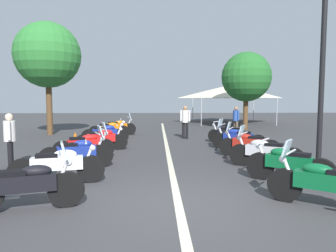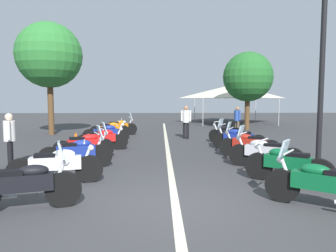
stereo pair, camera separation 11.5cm
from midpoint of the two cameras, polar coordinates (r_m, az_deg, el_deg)
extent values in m
plane|color=#38383A|center=(6.06, 1.35, -14.19)|extent=(80.00, 80.00, 0.00)
cube|color=beige|center=(12.30, -0.38, -4.36)|extent=(26.96, 0.16, 0.01)
cylinder|color=black|center=(6.15, -18.67, -10.95)|extent=(0.33, 0.67, 0.66)
cube|color=black|center=(6.14, -25.15, -9.45)|extent=(0.57, 1.07, 0.30)
ellipsoid|color=black|center=(6.08, -23.51, -7.60)|extent=(0.40, 0.57, 0.22)
cube|color=black|center=(6.13, -27.27, -7.83)|extent=(0.39, 0.54, 0.12)
cylinder|color=silver|center=(6.08, -19.32, -8.25)|extent=(0.15, 0.30, 0.58)
cylinder|color=silver|center=(6.01, -19.80, -4.91)|extent=(0.60, 0.22, 0.04)
sphere|color=silver|center=(6.04, -18.32, -6.37)|extent=(0.14, 0.14, 0.14)
cylinder|color=silver|center=(6.44, -28.56, -11.48)|extent=(0.24, 0.55, 0.08)
cube|color=silver|center=(6.00, -19.05, -4.23)|extent=(0.38, 0.22, 0.32)
cylinder|color=black|center=(7.73, -14.39, -7.63)|extent=(0.29, 0.66, 0.65)
cylinder|color=black|center=(7.86, -25.57, -7.76)|extent=(0.29, 0.66, 0.65)
cube|color=white|center=(7.72, -20.07, -6.43)|extent=(0.54, 1.18, 0.30)
ellipsoid|color=white|center=(7.67, -18.77, -4.94)|extent=(0.37, 0.57, 0.22)
cube|color=black|center=(7.71, -21.74, -5.14)|extent=(0.36, 0.53, 0.12)
cylinder|color=silver|center=(7.67, -14.89, -5.45)|extent=(0.14, 0.30, 0.58)
cylinder|color=silver|center=(7.62, -15.25, -2.80)|extent=(0.61, 0.18, 0.04)
sphere|color=silver|center=(7.64, -14.10, -3.96)|extent=(0.14, 0.14, 0.14)
cylinder|color=silver|center=(8.00, -23.17, -8.16)|extent=(0.21, 0.55, 0.08)
cylinder|color=black|center=(9.36, -12.50, -5.32)|extent=(0.39, 0.68, 0.68)
cylinder|color=black|center=(9.19, -21.11, -5.73)|extent=(0.39, 0.68, 0.68)
cube|color=navy|center=(9.22, -16.79, -4.44)|extent=(0.66, 1.09, 0.30)
ellipsoid|color=navy|center=(9.21, -15.71, -3.16)|extent=(0.44, 0.58, 0.22)
cube|color=black|center=(9.17, -18.18, -3.39)|extent=(0.42, 0.54, 0.12)
cylinder|color=silver|center=(9.30, -12.90, -3.52)|extent=(0.18, 0.29, 0.58)
cylinder|color=silver|center=(9.25, -13.18, -1.33)|extent=(0.59, 0.27, 0.04)
sphere|color=silver|center=(9.30, -12.26, -2.27)|extent=(0.14, 0.14, 0.14)
cylinder|color=silver|center=(9.40, -19.44, -6.08)|extent=(0.28, 0.54, 0.08)
cube|color=silver|center=(9.26, -12.71, -0.88)|extent=(0.38, 0.25, 0.32)
cylinder|color=black|center=(10.95, -11.78, -3.95)|extent=(0.37, 0.64, 0.64)
cylinder|color=black|center=(10.74, -19.12, -4.29)|extent=(0.37, 0.64, 0.64)
cube|color=red|center=(10.80, -15.44, -3.18)|extent=(0.66, 1.09, 0.30)
ellipsoid|color=red|center=(10.80, -14.52, -2.09)|extent=(0.44, 0.58, 0.22)
cube|color=black|center=(10.74, -16.62, -2.28)|extent=(0.42, 0.54, 0.12)
cylinder|color=silver|center=(10.90, -12.12, -2.40)|extent=(0.17, 0.29, 0.58)
cylinder|color=silver|center=(10.85, -12.36, -0.52)|extent=(0.59, 0.27, 0.04)
sphere|color=silver|center=(10.90, -11.57, -1.33)|extent=(0.14, 0.14, 0.14)
cylinder|color=silver|center=(10.96, -17.73, -4.57)|extent=(0.28, 0.54, 0.08)
cube|color=silver|center=(10.86, -11.95, -0.14)|extent=(0.38, 0.25, 0.32)
cylinder|color=black|center=(12.48, -9.13, -2.86)|extent=(0.25, 0.64, 0.62)
cylinder|color=black|center=(12.48, -15.62, -2.97)|extent=(0.25, 0.64, 0.62)
cube|color=red|center=(12.44, -12.39, -2.10)|extent=(0.47, 1.10, 0.30)
ellipsoid|color=red|center=(12.41, -11.58, -1.17)|extent=(0.35, 0.56, 0.22)
cube|color=black|center=(12.42, -13.42, -1.29)|extent=(0.34, 0.52, 0.12)
cylinder|color=silver|center=(12.44, -9.43, -1.49)|extent=(0.12, 0.30, 0.58)
cylinder|color=silver|center=(12.40, -9.64, 0.16)|extent=(0.62, 0.15, 0.04)
sphere|color=silver|center=(12.42, -8.93, -0.56)|extent=(0.14, 0.14, 0.14)
cylinder|color=silver|center=(12.66, -14.28, -3.26)|extent=(0.18, 0.56, 0.08)
cylinder|color=black|center=(14.27, -8.87, -1.78)|extent=(0.29, 0.69, 0.67)
cylinder|color=black|center=(14.18, -14.57, -1.92)|extent=(0.29, 0.69, 0.67)
cube|color=navy|center=(14.19, -11.72, -1.13)|extent=(0.52, 1.11, 0.30)
ellipsoid|color=navy|center=(14.18, -11.01, -0.31)|extent=(0.37, 0.57, 0.22)
cube|color=black|center=(14.16, -12.62, -0.43)|extent=(0.36, 0.53, 0.12)
cylinder|color=silver|center=(14.24, -9.12, -0.59)|extent=(0.14, 0.30, 0.58)
cylinder|color=silver|center=(14.20, -9.30, 0.85)|extent=(0.61, 0.18, 0.04)
sphere|color=silver|center=(14.23, -8.69, 0.22)|extent=(0.14, 0.14, 0.14)
cylinder|color=silver|center=(14.38, -13.44, -2.21)|extent=(0.21, 0.55, 0.08)
cylinder|color=black|center=(15.88, -8.52, -1.10)|extent=(0.25, 0.69, 0.68)
cylinder|color=black|center=(15.87, -13.45, -1.18)|extent=(0.25, 0.69, 0.68)
cube|color=orange|center=(15.84, -10.99, -0.49)|extent=(0.44, 1.07, 0.30)
ellipsoid|color=orange|center=(15.83, -10.35, 0.24)|extent=(0.34, 0.55, 0.22)
cube|color=black|center=(15.83, -11.80, 0.14)|extent=(0.33, 0.52, 0.12)
cylinder|color=silver|center=(15.84, -8.75, -0.02)|extent=(0.12, 0.30, 0.58)
cylinder|color=silver|center=(15.82, -8.91, 1.27)|extent=(0.62, 0.14, 0.04)
sphere|color=silver|center=(15.83, -8.36, 0.70)|extent=(0.14, 0.14, 0.14)
cylinder|color=silver|center=(16.05, -12.44, -1.46)|extent=(0.17, 0.56, 0.08)
cylinder|color=black|center=(17.50, -7.20, -0.55)|extent=(0.33, 0.68, 0.67)
cylinder|color=black|center=(17.27, -11.93, -0.69)|extent=(0.33, 0.68, 0.67)
cube|color=orange|center=(17.36, -9.55, -0.03)|extent=(0.59, 1.14, 0.30)
ellipsoid|color=orange|center=(17.37, -8.98, 0.65)|extent=(0.40, 0.57, 0.22)
cube|color=black|center=(17.31, -10.28, 0.55)|extent=(0.39, 0.53, 0.12)
cylinder|color=silver|center=(17.47, -7.40, 0.43)|extent=(0.15, 0.30, 0.58)
cylinder|color=silver|center=(17.43, -7.54, 1.60)|extent=(0.60, 0.22, 0.04)
sphere|color=silver|center=(17.47, -7.05, 1.09)|extent=(0.14, 0.14, 0.14)
cylinder|color=silver|center=(17.49, -11.05, -0.93)|extent=(0.24, 0.55, 0.08)
cube|color=silver|center=(17.45, -7.29, 1.84)|extent=(0.38, 0.22, 0.32)
cylinder|color=black|center=(6.53, 20.13, -10.12)|extent=(0.50, 0.60, 0.65)
cube|color=#0C592D|center=(6.34, 26.86, -9.12)|extent=(0.92, 1.08, 0.30)
ellipsoid|color=#0C592D|center=(6.32, 25.31, -7.24)|extent=(0.52, 0.57, 0.22)
cylinder|color=silver|center=(6.44, 20.73, -7.59)|extent=(0.23, 0.27, 0.58)
cylinder|color=silver|center=(6.37, 21.18, -4.46)|extent=(0.52, 0.41, 0.04)
sphere|color=silver|center=(6.43, 19.83, -5.77)|extent=(0.14, 0.14, 0.14)
cube|color=silver|center=(6.38, 20.50, -3.79)|extent=(0.36, 0.31, 0.32)
cylinder|color=black|center=(8.09, 16.12, -7.03)|extent=(0.52, 0.62, 0.67)
cylinder|color=black|center=(7.77, 25.88, -7.82)|extent=(0.52, 0.62, 0.67)
cube|color=#0C592D|center=(7.87, 20.94, -6.16)|extent=(0.85, 1.01, 0.30)
ellipsoid|color=#0C592D|center=(7.88, 19.71, -4.64)|extent=(0.52, 0.57, 0.22)
cube|color=black|center=(7.79, 22.55, -4.98)|extent=(0.50, 0.54, 0.12)
cylinder|color=silver|center=(8.02, 16.58, -4.97)|extent=(0.23, 0.27, 0.58)
cylinder|color=silver|center=(7.95, 16.92, -2.43)|extent=(0.52, 0.40, 0.04)
sphere|color=silver|center=(8.02, 15.87, -3.50)|extent=(0.14, 0.14, 0.14)
cylinder|color=silver|center=(7.67, 23.57, -8.68)|extent=(0.39, 0.49, 0.08)
cylinder|color=black|center=(9.60, 12.81, -5.16)|extent=(0.46, 0.63, 0.65)
cylinder|color=black|center=(9.29, 21.65, -5.72)|extent=(0.46, 0.63, 0.65)
cube|color=silver|center=(9.39, 17.19, -4.37)|extent=(0.83, 1.11, 0.30)
ellipsoid|color=silver|center=(9.40, 16.14, -3.10)|extent=(0.49, 0.58, 0.22)
cube|color=black|center=(9.32, 18.54, -3.35)|extent=(0.47, 0.55, 0.12)
cylinder|color=silver|center=(9.53, 13.19, -3.41)|extent=(0.21, 0.28, 0.58)
cylinder|color=silver|center=(9.48, 13.47, -1.27)|extent=(0.55, 0.36, 0.04)
sphere|color=silver|center=(9.54, 12.58, -2.18)|extent=(0.14, 0.14, 0.14)
cylinder|color=silver|center=(9.18, 19.63, -6.41)|extent=(0.36, 0.51, 0.08)
cube|color=silver|center=(9.49, 13.01, -0.83)|extent=(0.37, 0.29, 0.32)
cylinder|color=black|center=(11.20, 10.67, -3.74)|extent=(0.39, 0.63, 0.63)
cylinder|color=black|center=(11.00, 18.14, -4.06)|extent=(0.39, 0.63, 0.63)
cube|color=maroon|center=(11.05, 14.39, -2.98)|extent=(0.71, 1.12, 0.30)
ellipsoid|color=maroon|center=(11.05, 13.49, -1.92)|extent=(0.45, 0.58, 0.22)
cube|color=black|center=(11.00, 15.54, -2.10)|extent=(0.44, 0.54, 0.12)
cylinder|color=silver|center=(11.15, 10.99, -2.23)|extent=(0.18, 0.29, 0.58)
cylinder|color=silver|center=(11.10, 11.23, -0.39)|extent=(0.58, 0.29, 0.04)
sphere|color=silver|center=(11.14, 10.46, -1.19)|extent=(0.14, 0.14, 0.14)
cylinder|color=silver|center=(10.86, 16.52, -4.64)|extent=(0.30, 0.53, 0.08)
cube|color=silver|center=(11.11, 10.83, -0.02)|extent=(0.38, 0.26, 0.32)
cylinder|color=black|center=(12.77, 9.21, -2.64)|extent=(0.45, 0.62, 0.64)
cylinder|color=black|center=(12.33, 15.89, -3.03)|extent=(0.45, 0.62, 0.64)
cube|color=navy|center=(12.51, 12.51, -2.02)|extent=(0.84, 1.14, 0.30)
ellipsoid|color=navy|center=(12.54, 11.74, -1.07)|extent=(0.49, 0.58, 0.22)
cube|color=black|center=(12.42, 13.49, -1.25)|extent=(0.47, 0.55, 0.12)
cylinder|color=silver|center=(12.71, 9.49, -1.31)|extent=(0.21, 0.28, 0.58)
cylinder|color=silver|center=(12.67, 9.68, 0.30)|extent=(0.55, 0.36, 0.04)
sphere|color=silver|center=(12.73, 9.03, -0.40)|extent=(0.14, 0.14, 0.14)
cylinder|color=silver|center=(12.25, 14.29, -3.51)|extent=(0.36, 0.51, 0.08)
cube|color=silver|center=(12.69, 9.34, 0.63)|extent=(0.37, 0.29, 0.32)
cylinder|color=black|center=(14.54, 8.30, -1.78)|extent=(0.48, 0.57, 0.61)
cylinder|color=black|center=(13.94, 13.65, -2.15)|extent=(0.48, 0.57, 0.61)
cube|color=black|center=(14.20, 10.93, -1.24)|extent=(0.90, 1.05, 0.30)
ellipsoid|color=black|center=(14.26, 10.29, -0.40)|extent=(0.52, 0.57, 0.22)
cube|color=black|center=(14.10, 11.76, -0.57)|extent=(0.50, 0.54, 0.12)
cylinder|color=silver|center=(14.48, 8.53, -0.62)|extent=(0.23, 0.27, 0.58)
cylinder|color=silver|center=(14.43, 8.68, 0.80)|extent=(0.52, 0.41, 0.04)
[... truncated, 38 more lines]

